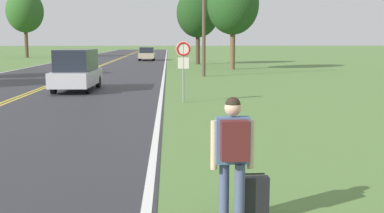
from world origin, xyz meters
The scene contains 9 objects.
hitchhiker_person centered at (7.32, 2.54, 1.06)m, with size 0.59×0.42×1.72m.
suitcase centered at (7.64, 2.63, 0.31)m, with size 0.39×0.16×0.67m.
traffic_sign centered at (7.06, 15.27, 1.82)m, with size 0.60×0.10×2.42m.
utility_pole_midground centered at (8.87, 29.00, 4.11)m, with size 1.80×0.24×7.92m.
tree_left_verge centered at (11.86, 36.76, 5.34)m, with size 4.30×4.30×7.83m.
tree_right_cluster centered at (-13.46, 65.43, 6.38)m, with size 5.10×5.10×9.34m.
tree_far_back centered at (9.47, 45.51, 5.15)m, with size 4.30×4.30×7.65m.
car_silver_van_approaching centered at (1.99, 20.06, 1.02)m, with size 1.87×4.65×2.01m.
car_champagne_sedan_mid_near centered at (3.87, 54.92, 0.81)m, with size 1.85×4.78×1.58m.
Camera 1 is at (6.47, -3.66, 2.47)m, focal length 45.00 mm.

